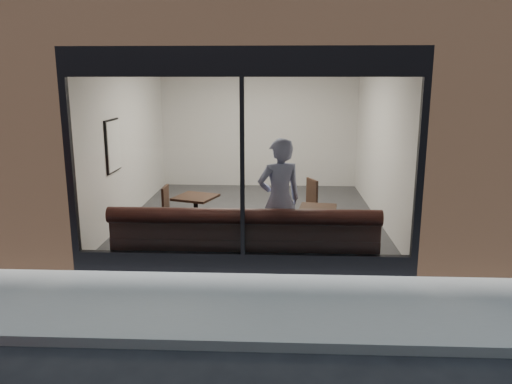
{
  "coord_description": "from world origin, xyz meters",
  "views": [
    {
      "loc": [
        0.5,
        -4.78,
        2.81
      ],
      "look_at": [
        0.17,
        2.4,
        1.14
      ],
      "focal_mm": 35.0,
      "sensor_mm": 36.0,
      "label": 1
    }
  ],
  "objects_px": {
    "cafe_table_left": "(196,197)",
    "cafe_table_right": "(318,208)",
    "person": "(279,200)",
    "cafe_chair_left": "(156,226)",
    "cafe_chair_right": "(302,217)",
    "banquette": "(245,249)"
  },
  "relations": [
    {
      "from": "cafe_table_left",
      "to": "cafe_table_right",
      "type": "xyz_separation_m",
      "value": [
        2.09,
        -0.65,
        0.0
      ]
    },
    {
      "from": "person",
      "to": "cafe_table_left",
      "type": "distance_m",
      "value": 1.79
    },
    {
      "from": "cafe_chair_left",
      "to": "cafe_chair_right",
      "type": "relative_size",
      "value": 1.02
    },
    {
      "from": "banquette",
      "to": "cafe_chair_left",
      "type": "bearing_deg",
      "value": 146.02
    },
    {
      "from": "cafe_table_right",
      "to": "cafe_chair_right",
      "type": "xyz_separation_m",
      "value": [
        -0.18,
        1.24,
        -0.5
      ]
    },
    {
      "from": "person",
      "to": "banquette",
      "type": "bearing_deg",
      "value": -0.14
    },
    {
      "from": "cafe_table_right",
      "to": "cafe_table_left",
      "type": "bearing_deg",
      "value": 162.6
    },
    {
      "from": "banquette",
      "to": "cafe_chair_right",
      "type": "height_order",
      "value": "banquette"
    },
    {
      "from": "banquette",
      "to": "cafe_table_left",
      "type": "xyz_separation_m",
      "value": [
        -0.95,
        1.2,
        0.52
      ]
    },
    {
      "from": "person",
      "to": "cafe_chair_right",
      "type": "xyz_separation_m",
      "value": [
        0.44,
        1.59,
        -0.72
      ]
    },
    {
      "from": "banquette",
      "to": "cafe_chair_left",
      "type": "distance_m",
      "value": 1.99
    },
    {
      "from": "person",
      "to": "cafe_table_right",
      "type": "bearing_deg",
      "value": -171.14
    },
    {
      "from": "cafe_table_right",
      "to": "cafe_chair_left",
      "type": "xyz_separation_m",
      "value": [
        -2.79,
        0.56,
        -0.5
      ]
    },
    {
      "from": "person",
      "to": "cafe_table_right",
      "type": "height_order",
      "value": "person"
    },
    {
      "from": "person",
      "to": "cafe_table_right",
      "type": "xyz_separation_m",
      "value": [
        0.62,
        0.35,
        -0.22
      ]
    },
    {
      "from": "banquette",
      "to": "cafe_table_left",
      "type": "height_order",
      "value": "cafe_table_left"
    },
    {
      "from": "banquette",
      "to": "cafe_chair_right",
      "type": "bearing_deg",
      "value": 61.78
    },
    {
      "from": "banquette",
      "to": "person",
      "type": "xyz_separation_m",
      "value": [
        0.52,
        0.2,
        0.73
      ]
    },
    {
      "from": "person",
      "to": "cafe_chair_right",
      "type": "distance_m",
      "value": 1.8
    },
    {
      "from": "cafe_chair_left",
      "to": "cafe_chair_right",
      "type": "bearing_deg",
      "value": -165.17
    },
    {
      "from": "cafe_chair_right",
      "to": "banquette",
      "type": "bearing_deg",
      "value": 38.53
    },
    {
      "from": "cafe_table_right",
      "to": "cafe_chair_left",
      "type": "bearing_deg",
      "value": 168.63
    }
  ]
}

